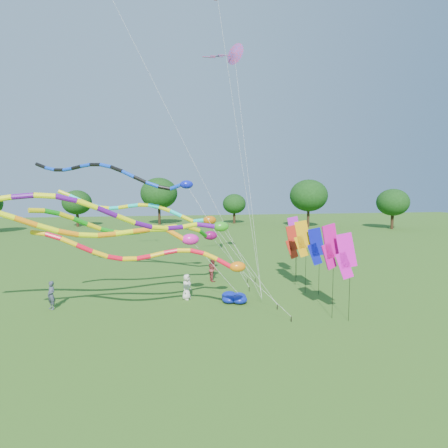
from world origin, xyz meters
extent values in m
plane|color=#2C5B18|center=(0.00, 0.00, 0.00)|extent=(160.00, 160.00, 0.00)
cylinder|color=#382314|center=(38.23, 42.26, 1.77)|extent=(0.50, 0.50, 3.53)
ellipsoid|color=#11350E|center=(38.23, 42.26, 6.38)|extent=(7.46, 7.46, 6.34)
cylinder|color=#382314|center=(25.11, 49.00, 1.28)|extent=(0.50, 0.50, 2.56)
ellipsoid|color=#11350E|center=(25.11, 49.00, 4.62)|extent=(5.40, 5.40, 4.59)
cylinder|color=#382314|center=(10.84, 50.42, 1.14)|extent=(0.50, 0.50, 2.29)
ellipsoid|color=#11350E|center=(10.84, 50.42, 4.13)|extent=(4.83, 4.83, 4.10)
cylinder|color=#382314|center=(-2.55, 50.96, 1.61)|extent=(0.50, 0.50, 3.23)
ellipsoid|color=#11350E|center=(-2.55, 50.96, 5.83)|extent=(6.82, 6.82, 5.79)
cylinder|color=#382314|center=(-16.32, 50.63, 1.73)|extent=(0.50, 0.50, 3.46)
ellipsoid|color=#11350E|center=(-16.32, 50.63, 6.24)|extent=(7.30, 7.30, 6.20)
cylinder|color=black|center=(3.16, 0.81, 0.15)|extent=(0.05, 0.05, 0.30)
cylinder|color=silver|center=(1.75, 0.98, 1.63)|extent=(0.02, 0.02, 3.92)
ellipsoid|color=orange|center=(0.33, 1.15, 2.98)|extent=(0.85, 0.55, 0.55)
cylinder|color=#FC0E28|center=(-0.34, 1.33, 3.17)|extent=(0.25, 0.25, 0.80)
cylinder|color=#FFBA0D|center=(-1.00, 1.60, 3.49)|extent=(0.25, 0.25, 0.76)
cylinder|color=#FC0E28|center=(-1.67, 1.82, 3.70)|extent=(0.25, 0.25, 0.71)
cylinder|color=#FFBA0D|center=(-2.34, 2.00, 3.77)|extent=(0.25, 0.25, 0.69)
cylinder|color=#FC0E28|center=(-3.02, 2.11, 3.71)|extent=(0.25, 0.25, 0.70)
cylinder|color=#FFBA0D|center=(-3.71, 2.15, 3.58)|extent=(0.25, 0.25, 0.71)
cylinder|color=#FC0E28|center=(-4.40, 2.13, 3.46)|extent=(0.25, 0.25, 0.71)
cylinder|color=#FFBA0D|center=(-5.10, 2.06, 3.42)|extent=(0.25, 0.25, 0.71)
cylinder|color=#FC0E28|center=(-5.81, 1.95, 3.51)|extent=(0.25, 0.25, 0.73)
cylinder|color=#FFBA0D|center=(-6.51, 1.85, 3.74)|extent=(0.25, 0.25, 0.77)
cylinder|color=#FC0E28|center=(-7.22, 1.76, 4.07)|extent=(0.25, 0.25, 0.79)
cylinder|color=#FFBA0D|center=(-7.92, 1.71, 4.42)|extent=(0.25, 0.25, 0.77)
cylinder|color=#FC0E28|center=(-8.61, 1.72, 4.70)|extent=(0.25, 0.25, 0.73)
cylinder|color=#FFBA0D|center=(-9.29, 1.79, 4.87)|extent=(0.25, 0.25, 0.69)
cylinder|color=black|center=(1.39, 4.78, 0.15)|extent=(0.05, 0.05, 0.30)
cylinder|color=silver|center=(-0.20, 4.57, 2.15)|extent=(0.02, 0.02, 4.93)
ellipsoid|color=#EC1AA4|center=(-1.79, 4.35, 4.03)|extent=(1.03, 0.66, 0.66)
cylinder|color=orange|center=(-2.64, 4.50, 4.32)|extent=(0.30, 0.30, 1.24)
cylinder|color=#F0FF0D|center=(-3.63, 4.64, 4.62)|extent=(0.30, 0.30, 0.96)
cylinder|color=orange|center=(-4.57, 4.50, 4.59)|extent=(0.30, 0.30, 0.96)
cylinder|color=#F0FF0D|center=(-5.51, 4.30, 4.50)|extent=(0.30, 0.30, 0.97)
cylinder|color=orange|center=(-6.44, 4.04, 4.44)|extent=(0.30, 0.30, 0.97)
cylinder|color=#F0FF0D|center=(-7.37, 3.74, 4.48)|extent=(0.30, 0.30, 0.98)
cylinder|color=orange|center=(-8.29, 3.42, 4.65)|extent=(0.30, 0.30, 1.01)
cylinder|color=#F0FF0D|center=(-9.21, 3.10, 4.95)|extent=(0.30, 0.30, 1.04)
cylinder|color=orange|center=(-10.14, 2.82, 5.33)|extent=(0.30, 0.30, 1.05)
cylinder|color=#F0FF0D|center=(-11.08, 2.58, 5.72)|extent=(0.30, 0.30, 1.03)
cylinder|color=black|center=(3.09, 2.85, 0.15)|extent=(0.05, 0.05, 0.30)
cylinder|color=silver|center=(1.36, 2.46, 2.63)|extent=(0.02, 0.02, 5.89)
ellipsoid|color=green|center=(-0.37, 2.08, 4.98)|extent=(0.84, 0.54, 0.54)
cylinder|color=#590C86|center=(-1.17, 2.13, 5.05)|extent=(0.24, 0.24, 0.96)
cylinder|color=#F5F90D|center=(-2.03, 2.10, 5.06)|extent=(0.24, 0.24, 0.86)
cylinder|color=#590C86|center=(-2.81, 1.77, 5.00)|extent=(0.24, 0.24, 0.86)
cylinder|color=#F5F90D|center=(-3.59, 1.40, 5.05)|extent=(0.24, 0.24, 0.87)
cylinder|color=#590C86|center=(-4.37, 1.03, 5.24)|extent=(0.24, 0.24, 0.90)
cylinder|color=#F5F90D|center=(-5.15, 0.68, 5.55)|extent=(0.24, 0.24, 0.93)
cylinder|color=#590C86|center=(-5.94, 0.37, 5.93)|extent=(0.24, 0.24, 0.93)
cylinder|color=#F5F90D|center=(-6.75, 0.11, 6.29)|extent=(0.24, 0.24, 0.90)
cylinder|color=#590C86|center=(-7.56, -0.08, 6.55)|extent=(0.24, 0.24, 0.86)
cylinder|color=#F5F90D|center=(-8.40, -0.20, 6.68)|extent=(0.24, 0.24, 0.85)
cylinder|color=#590C86|center=(-9.24, -0.27, 6.67)|extent=(0.24, 0.24, 0.86)
cylinder|color=#F5F90D|center=(-10.10, -0.29, 6.57)|extent=(0.24, 0.24, 0.87)
cylinder|color=black|center=(2.45, 6.90, 0.15)|extent=(0.05, 0.05, 0.30)
cylinder|color=silver|center=(0.42, 7.64, 3.77)|extent=(0.02, 0.02, 8.22)
ellipsoid|color=#0D19C3|center=(-1.62, 8.39, 7.26)|extent=(0.89, 0.57, 0.57)
cylinder|color=blue|center=(-2.32, 8.67, 7.11)|extent=(0.26, 0.26, 0.86)
cylinder|color=black|center=(-3.11, 8.87, 7.03)|extent=(0.26, 0.26, 0.85)
cylinder|color=blue|center=(-3.93, 8.98, 7.25)|extent=(0.26, 0.26, 0.88)
cylinder|color=black|center=(-4.74, 9.11, 7.59)|extent=(0.26, 0.26, 0.90)
cylinder|color=blue|center=(-5.54, 9.29, 7.97)|extent=(0.26, 0.26, 0.90)
cylinder|color=black|center=(-6.31, 9.52, 8.31)|extent=(0.26, 0.26, 0.86)
cylinder|color=blue|center=(-7.06, 9.83, 8.55)|extent=(0.26, 0.26, 0.83)
cylinder|color=black|center=(-7.79, 10.19, 8.64)|extent=(0.26, 0.26, 0.82)
cylinder|color=blue|center=(-8.50, 10.61, 8.60)|extent=(0.26, 0.26, 0.83)
cylinder|color=black|center=(-9.19, 11.06, 8.49)|extent=(0.26, 0.26, 0.84)
cylinder|color=blue|center=(-9.88, 11.51, 8.37)|extent=(0.26, 0.26, 0.84)
cylinder|color=black|center=(-10.58, 11.96, 8.33)|extent=(0.26, 0.26, 0.83)
cylinder|color=blue|center=(-11.29, 12.38, 8.43)|extent=(0.26, 0.26, 0.83)
cylinder|color=black|center=(-12.02, 12.74, 8.66)|extent=(0.26, 0.26, 0.86)
cylinder|color=black|center=(3.51, 9.20, 0.15)|extent=(0.05, 0.05, 0.30)
cylinder|color=silver|center=(1.87, 9.69, 2.46)|extent=(0.02, 0.02, 5.54)
ellipsoid|color=#C1610B|center=(0.23, 10.18, 4.64)|extent=(1.01, 0.65, 0.65)
cylinder|color=#0DE4D8|center=(-0.56, 10.20, 4.60)|extent=(0.29, 0.29, 0.93)
cylinder|color=yellow|center=(-1.43, 10.20, 4.76)|extent=(0.29, 0.29, 0.93)
cylinder|color=#0DE4D8|center=(-2.25, 10.36, 5.15)|extent=(0.29, 0.29, 0.91)
cylinder|color=yellow|center=(-3.05, 10.59, 5.48)|extent=(0.29, 0.29, 0.88)
cylinder|color=#0DE4D8|center=(-3.83, 10.89, 5.69)|extent=(0.29, 0.29, 0.85)
cylinder|color=yellow|center=(-4.59, 11.24, 5.76)|extent=(0.29, 0.29, 0.84)
cylinder|color=#0DE4D8|center=(-5.34, 11.64, 5.71)|extent=(0.29, 0.29, 0.86)
cylinder|color=yellow|center=(-6.08, 12.06, 5.59)|extent=(0.29, 0.29, 0.86)
cylinder|color=#0DE4D8|center=(-6.82, 12.48, 5.49)|extent=(0.29, 0.29, 0.85)
cylinder|color=yellow|center=(-7.57, 12.88, 5.49)|extent=(0.29, 0.29, 0.85)
cylinder|color=#0DE4D8|center=(-8.33, 13.23, 5.62)|extent=(0.29, 0.29, 0.86)
cylinder|color=yellow|center=(-9.11, 13.52, 5.89)|extent=(0.29, 0.29, 0.89)
cylinder|color=#0DE4D8|center=(-9.91, 13.75, 6.24)|extent=(0.29, 0.29, 0.91)
cylinder|color=yellow|center=(-10.73, 13.91, 6.60)|extent=(0.29, 0.29, 0.91)
cylinder|color=black|center=(2.92, 9.24, 0.15)|extent=(0.05, 0.05, 0.30)
cylinder|color=silver|center=(1.46, 8.73, 2.01)|extent=(0.02, 0.02, 4.65)
ellipsoid|color=#7F0B55|center=(-0.01, 8.22, 3.74)|extent=(0.99, 0.64, 0.64)
cylinder|color=#128C13|center=(-0.62, 7.72, 3.97)|extent=(0.29, 0.29, 1.05)
cylinder|color=#D6C50B|center=(-1.26, 7.24, 4.32)|extent=(0.29, 0.29, 0.81)
cylinder|color=#128C13|center=(-2.02, 7.07, 4.49)|extent=(0.29, 0.29, 0.79)
cylinder|color=#D6C50B|center=(-2.80, 6.95, 4.52)|extent=(0.29, 0.29, 0.79)
cylinder|color=#128C13|center=(-3.58, 6.87, 4.44)|extent=(0.29, 0.29, 0.80)
cylinder|color=#D6C50B|center=(-4.37, 6.80, 4.32)|extent=(0.29, 0.29, 0.80)
cylinder|color=#128C13|center=(-5.16, 6.71, 4.23)|extent=(0.29, 0.29, 0.79)
cylinder|color=#D6C50B|center=(-5.94, 6.60, 4.25)|extent=(0.29, 0.29, 0.78)
cylinder|color=#128C13|center=(-6.69, 6.43, 4.41)|extent=(0.29, 0.29, 0.81)
cylinder|color=#D6C50B|center=(-7.43, 6.19, 4.70)|extent=(0.29, 0.29, 0.84)
cylinder|color=#128C13|center=(-8.14, 5.90, 5.06)|extent=(0.29, 0.29, 0.86)
cylinder|color=#D6C50B|center=(-8.83, 5.54, 5.40)|extent=(0.29, 0.29, 0.85)
cylinder|color=#128C13|center=(-9.50, 5.14, 5.66)|extent=(0.29, 0.29, 0.81)
cylinder|color=#D6C50B|center=(-10.17, 4.70, 5.78)|extent=(0.29, 0.29, 0.80)
cylinder|color=black|center=(2.50, 4.00, 0.15)|extent=(0.04, 0.04, 0.30)
cylinder|color=silver|center=(1.09, 4.26, 9.63)|extent=(0.01, 0.01, 18.87)
cylinder|color=black|center=(2.50, 4.00, 0.15)|extent=(0.04, 0.04, 0.30)
cylinder|color=silver|center=(-3.40, 4.25, 12.13)|extent=(0.01, 0.01, 26.45)
cylinder|color=black|center=(2.50, 4.00, 0.15)|extent=(0.04, 0.04, 0.30)
cylinder|color=silver|center=(2.18, 6.57, 8.33)|extent=(0.01, 0.01, 16.87)
cone|color=purple|center=(1.85, 9.13, 16.36)|extent=(1.99, 2.02, 1.68)
cube|color=purple|center=(1.15, 9.13, 16.21)|extent=(0.90, 0.12, 0.04)
cube|color=purple|center=(0.60, 9.13, 16.09)|extent=(0.90, 0.12, 0.04)
cube|color=purple|center=(0.05, 9.13, 15.97)|extent=(0.90, 0.12, 0.04)
cylinder|color=black|center=(6.19, 7.98, 2.03)|extent=(0.02, 0.02, 4.05)
cube|color=red|center=(5.97, 7.98, 3.45)|extent=(1.16, 0.08, 1.93)
cube|color=red|center=(5.89, 7.98, 2.65)|extent=(1.01, 0.08, 1.51)
cylinder|color=black|center=(6.01, 5.74, 2.28)|extent=(0.02, 0.02, 4.56)
cube|color=#F6A30C|center=(5.81, 5.82, 3.96)|extent=(1.10, 0.52, 1.93)
cube|color=#F6A30C|center=(5.73, 5.85, 3.16)|extent=(0.96, 0.46, 1.51)
cylinder|color=black|center=(6.74, 5.24, 2.06)|extent=(0.02, 0.02, 4.11)
cube|color=#0C11AA|center=(6.53, 5.29, 3.51)|extent=(1.14, 0.34, 1.93)
cube|color=#0C11AA|center=(6.45, 5.31, 2.71)|extent=(1.00, 0.31, 1.51)
cylinder|color=black|center=(5.53, 0.94, 2.41)|extent=(0.02, 0.02, 4.81)
cube|color=#DF0C92|center=(5.32, 0.90, 4.21)|extent=(1.15, 0.30, 1.93)
cube|color=#DF0C92|center=(5.24, 0.89, 3.41)|extent=(1.00, 0.27, 1.51)
cylinder|color=black|center=(7.08, 10.01, 2.25)|extent=(0.02, 0.02, 4.50)
cube|color=#BE1BD1|center=(6.86, 10.06, 3.90)|extent=(1.15, 0.32, 1.93)
cube|color=#BE1BD1|center=(6.79, 10.08, 3.10)|extent=(1.00, 0.29, 1.51)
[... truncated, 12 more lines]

